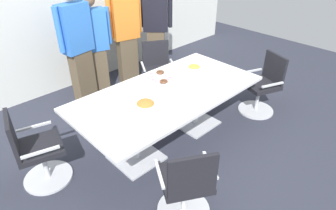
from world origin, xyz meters
TOP-DOWN VIEW (x-y plane):
  - ground_plane at (0.00, 0.00)m, footprint 10.00×10.00m
  - back_wall at (0.00, 2.40)m, footprint 8.00×0.10m
  - conference_table at (0.00, 0.00)m, footprint 2.40×1.20m
  - office_chair_0 at (-0.72, -1.00)m, footprint 0.74×0.74m
  - office_chair_1 at (1.55, -0.46)m, footprint 0.70×0.70m
  - office_chair_2 at (0.72, 1.00)m, footprint 0.74×0.74m
  - office_chair_3 at (-1.55, 0.46)m, footprint 0.66×0.66m
  - person_standing_0 at (-0.28, 1.64)m, footprint 0.62×0.29m
  - person_standing_1 at (0.03, 1.73)m, footprint 0.61×0.33m
  - person_standing_2 at (0.66, 1.72)m, footprint 0.61×0.31m
  - person_standing_3 at (1.32, 1.70)m, footprint 0.49×0.49m
  - snack_bowl_chips_yellow at (0.65, 0.16)m, footprint 0.19×0.19m
  - snack_bowl_pretzels at (-0.47, -0.13)m, footprint 0.22×0.22m
  - donut_platter at (0.16, 0.32)m, footprint 0.39×0.38m
  - plate_stack at (-0.23, 0.13)m, footprint 0.18×0.18m
  - napkin_pile at (0.32, -0.36)m, footprint 0.17×0.17m

SIDE VIEW (x-z plane):
  - ground_plane at x=0.00m, z-range -0.01..0.00m
  - office_chair_0 at x=-0.72m, z-range -0.05..0.86m
  - office_chair_1 at x=1.55m, z-range -0.05..0.86m
  - office_chair_2 at x=0.72m, z-range -0.05..0.86m
  - office_chair_3 at x=-1.55m, z-range -0.05..0.86m
  - conference_table at x=0.00m, z-range 0.25..1.00m
  - donut_platter at x=0.16m, z-range 0.75..0.79m
  - plate_stack at x=-0.23m, z-range 0.75..0.79m
  - napkin_pile at x=0.32m, z-range 0.75..0.81m
  - snack_bowl_chips_yellow at x=0.65m, z-range 0.75..0.85m
  - snack_bowl_pretzels at x=-0.47m, z-range 0.75..0.87m
  - person_standing_1 at x=0.03m, z-range 0.03..1.72m
  - person_standing_3 at x=1.32m, z-range 0.04..1.80m
  - person_standing_2 at x=0.66m, z-range 0.04..1.82m
  - person_standing_0 at x=-0.28m, z-range 0.05..1.91m
  - back_wall at x=0.00m, z-range 0.00..2.80m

